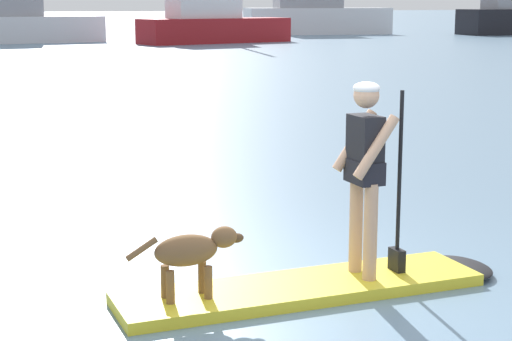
{
  "coord_description": "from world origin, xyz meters",
  "views": [
    {
      "loc": [
        -3.04,
        -6.35,
        2.47
      ],
      "look_at": [
        0.0,
        1.0,
        0.9
      ],
      "focal_mm": 60.32,
      "sensor_mm": 36.0,
      "label": 1
    }
  ],
  "objects_px": {
    "dog": "(192,252)",
    "moored_boat_center": "(315,12)",
    "moored_boat_port": "(212,20)",
    "moored_boat_starboard": "(9,18)",
    "paddleboard": "(324,285)",
    "person_paddler": "(366,165)"
  },
  "relations": [
    {
      "from": "paddleboard",
      "to": "moored_boat_port",
      "type": "distance_m",
      "value": 45.21
    },
    {
      "from": "moored_boat_port",
      "to": "paddleboard",
      "type": "bearing_deg",
      "value": -108.35
    },
    {
      "from": "dog",
      "to": "moored_boat_center",
      "type": "relative_size",
      "value": 0.09
    },
    {
      "from": "paddleboard",
      "to": "dog",
      "type": "distance_m",
      "value": 1.27
    },
    {
      "from": "dog",
      "to": "paddleboard",
      "type": "bearing_deg",
      "value": -0.84
    },
    {
      "from": "moored_boat_port",
      "to": "moored_boat_center",
      "type": "distance_m",
      "value": 15.3
    },
    {
      "from": "moored_boat_starboard",
      "to": "moored_boat_port",
      "type": "relative_size",
      "value": 1.1
    },
    {
      "from": "dog",
      "to": "moored_boat_port",
      "type": "xyz_separation_m",
      "value": [
        15.42,
        42.87,
        0.89
      ]
    },
    {
      "from": "moored_boat_port",
      "to": "moored_boat_center",
      "type": "bearing_deg",
      "value": 39.9
    },
    {
      "from": "person_paddler",
      "to": "moored_boat_port",
      "type": "height_order",
      "value": "moored_boat_port"
    },
    {
      "from": "moored_boat_starboard",
      "to": "moored_boat_center",
      "type": "xyz_separation_m",
      "value": [
        22.97,
        5.51,
        0.2
      ]
    },
    {
      "from": "moored_boat_starboard",
      "to": "moored_boat_port",
      "type": "distance_m",
      "value": 12.03
    },
    {
      "from": "moored_boat_starboard",
      "to": "moored_boat_center",
      "type": "height_order",
      "value": "moored_boat_center"
    },
    {
      "from": "paddleboard",
      "to": "dog",
      "type": "height_order",
      "value": "dog"
    },
    {
      "from": "dog",
      "to": "moored_boat_port",
      "type": "relative_size",
      "value": 0.1
    },
    {
      "from": "dog",
      "to": "moored_boat_starboard",
      "type": "height_order",
      "value": "moored_boat_starboard"
    },
    {
      "from": "paddleboard",
      "to": "dog",
      "type": "relative_size",
      "value": 3.51
    },
    {
      "from": "person_paddler",
      "to": "moored_boat_center",
      "type": "relative_size",
      "value": 0.15
    },
    {
      "from": "paddleboard",
      "to": "dog",
      "type": "xyz_separation_m",
      "value": [
        -1.2,
        0.02,
        0.43
      ]
    },
    {
      "from": "person_paddler",
      "to": "moored_boat_center",
      "type": "bearing_deg",
      "value": 64.11
    },
    {
      "from": "moored_boat_port",
      "to": "dog",
      "type": "bearing_deg",
      "value": -109.79
    },
    {
      "from": "person_paddler",
      "to": "dog",
      "type": "bearing_deg",
      "value": 179.16
    }
  ]
}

